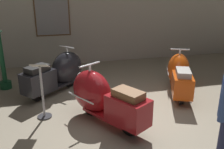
% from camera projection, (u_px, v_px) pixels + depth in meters
% --- Properties ---
extents(ground_plane, '(60.00, 60.00, 0.00)m').
position_uv_depth(ground_plane, '(134.00, 123.00, 4.77)').
color(ground_plane, gray).
extents(showroom_back_wall, '(18.00, 0.24, 3.37)m').
position_uv_depth(showroom_back_wall, '(94.00, 10.00, 7.95)').
color(showroom_back_wall, '#ADA89E').
rests_on(showroom_back_wall, ground).
extents(scooter_0, '(1.59, 1.50, 1.04)m').
position_uv_depth(scooter_0, '(59.00, 72.00, 6.03)').
color(scooter_0, black).
rests_on(scooter_0, ground).
extents(scooter_1, '(1.33, 1.74, 1.06)m').
position_uv_depth(scooter_1, '(102.00, 97.00, 4.69)').
color(scooter_1, black).
rests_on(scooter_1, ground).
extents(scooter_2, '(1.04, 1.68, 0.99)m').
position_uv_depth(scooter_2, '(179.00, 74.00, 5.97)').
color(scooter_2, black).
rests_on(scooter_2, ground).
extents(info_stanchion, '(0.37, 0.30, 1.11)m').
position_uv_depth(info_stanchion, '(43.00, 95.00, 4.82)').
color(info_stanchion, '#333338').
rests_on(info_stanchion, ground).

